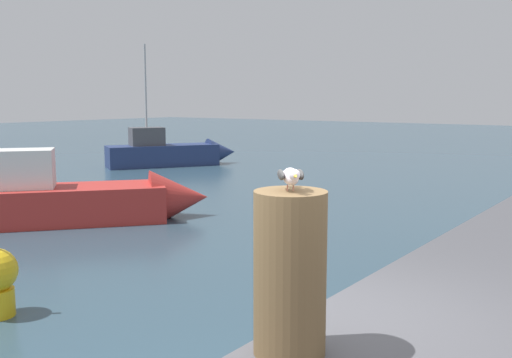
# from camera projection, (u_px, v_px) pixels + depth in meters

# --- Properties ---
(mooring_post) EXTENTS (0.44, 0.44, 0.99)m
(mooring_post) POSITION_uv_depth(u_px,v_px,m) (290.00, 273.00, 3.45)
(mooring_post) COLOR brown
(mooring_post) RESTS_ON harbor_quay
(seagull) EXTENTS (0.32, 0.30, 0.14)m
(seagull) POSITION_uv_depth(u_px,v_px,m) (291.00, 176.00, 3.37)
(seagull) COLOR tan
(seagull) RESTS_ON mooring_post
(boat_navy) EXTENTS (5.23, 3.78, 4.95)m
(boat_navy) POSITION_uv_depth(u_px,v_px,m) (174.00, 152.00, 23.71)
(boat_navy) COLOR navy
(boat_navy) RESTS_ON ground_plane
(boat_red) EXTENTS (5.48, 4.86, 1.85)m
(boat_red) POSITION_uv_depth(u_px,v_px,m) (79.00, 199.00, 12.82)
(boat_red) COLOR #B72D28
(boat_red) RESTS_ON ground_plane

